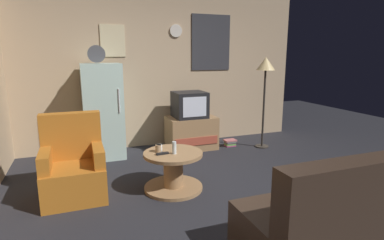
{
  "coord_description": "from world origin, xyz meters",
  "views": [
    {
      "loc": [
        -1.49,
        -2.99,
        1.64
      ],
      "look_at": [
        -0.03,
        0.9,
        0.75
      ],
      "focal_mm": 28.87,
      "sensor_mm": 36.0,
      "label": 1
    }
  ],
  "objects_px": {
    "crt_tv": "(190,105)",
    "standing_lamp": "(265,71)",
    "coffee_table": "(173,171)",
    "tv_stand": "(191,133)",
    "mug_ceramic_tan": "(158,148)",
    "fridge": "(103,111)",
    "mug_ceramic_white": "(159,148)",
    "armchair": "(74,168)",
    "wine_glass": "(174,148)",
    "book_stack": "(230,143)",
    "couch": "(347,218)",
    "remote_control": "(162,154)"
  },
  "relations": [
    {
      "from": "crt_tv",
      "to": "standing_lamp",
      "type": "distance_m",
      "value": 1.43
    },
    {
      "from": "tv_stand",
      "to": "crt_tv",
      "type": "relative_size",
      "value": 1.56
    },
    {
      "from": "wine_glass",
      "to": "fridge",
      "type": "bearing_deg",
      "value": 112.11
    },
    {
      "from": "coffee_table",
      "to": "standing_lamp",
      "type": "bearing_deg",
      "value": 29.47
    },
    {
      "from": "armchair",
      "to": "tv_stand",
      "type": "bearing_deg",
      "value": 33.17
    },
    {
      "from": "standing_lamp",
      "to": "mug_ceramic_white",
      "type": "relative_size",
      "value": 17.67
    },
    {
      "from": "armchair",
      "to": "book_stack",
      "type": "bearing_deg",
      "value": 23.54
    },
    {
      "from": "standing_lamp",
      "to": "coffee_table",
      "type": "height_order",
      "value": "standing_lamp"
    },
    {
      "from": "armchair",
      "to": "wine_glass",
      "type": "bearing_deg",
      "value": -14.59
    },
    {
      "from": "wine_glass",
      "to": "book_stack",
      "type": "height_order",
      "value": "wine_glass"
    },
    {
      "from": "coffee_table",
      "to": "mug_ceramic_white",
      "type": "distance_m",
      "value": 0.33
    },
    {
      "from": "crt_tv",
      "to": "tv_stand",
      "type": "bearing_deg",
      "value": 1.62
    },
    {
      "from": "remote_control",
      "to": "crt_tv",
      "type": "bearing_deg",
      "value": 55.28
    },
    {
      "from": "crt_tv",
      "to": "coffee_table",
      "type": "bearing_deg",
      "value": -116.95
    },
    {
      "from": "mug_ceramic_white",
      "to": "couch",
      "type": "height_order",
      "value": "couch"
    },
    {
      "from": "standing_lamp",
      "to": "mug_ceramic_tan",
      "type": "bearing_deg",
      "value": -153.93
    },
    {
      "from": "mug_ceramic_white",
      "to": "couch",
      "type": "xyz_separation_m",
      "value": [
        1.12,
        -1.78,
        -0.21
      ]
    },
    {
      "from": "standing_lamp",
      "to": "couch",
      "type": "bearing_deg",
      "value": -110.23
    },
    {
      "from": "standing_lamp",
      "to": "book_stack",
      "type": "bearing_deg",
      "value": 154.78
    },
    {
      "from": "armchair",
      "to": "book_stack",
      "type": "distance_m",
      "value": 2.9
    },
    {
      "from": "mug_ceramic_tan",
      "to": "tv_stand",
      "type": "bearing_deg",
      "value": 56.11
    },
    {
      "from": "coffee_table",
      "to": "book_stack",
      "type": "relative_size",
      "value": 3.41
    },
    {
      "from": "crt_tv",
      "to": "armchair",
      "type": "height_order",
      "value": "crt_tv"
    },
    {
      "from": "fridge",
      "to": "standing_lamp",
      "type": "relative_size",
      "value": 1.11
    },
    {
      "from": "crt_tv",
      "to": "armchair",
      "type": "distance_m",
      "value": 2.33
    },
    {
      "from": "tv_stand",
      "to": "crt_tv",
      "type": "height_order",
      "value": "crt_tv"
    },
    {
      "from": "mug_ceramic_white",
      "to": "mug_ceramic_tan",
      "type": "bearing_deg",
      "value": -148.34
    },
    {
      "from": "tv_stand",
      "to": "mug_ceramic_tan",
      "type": "relative_size",
      "value": 9.33
    },
    {
      "from": "coffee_table",
      "to": "mug_ceramic_tan",
      "type": "xyz_separation_m",
      "value": [
        -0.16,
        0.07,
        0.28
      ]
    },
    {
      "from": "remote_control",
      "to": "armchair",
      "type": "height_order",
      "value": "armchair"
    },
    {
      "from": "couch",
      "to": "mug_ceramic_tan",
      "type": "bearing_deg",
      "value": 122.52
    },
    {
      "from": "crt_tv",
      "to": "mug_ceramic_white",
      "type": "bearing_deg",
      "value": -122.77
    },
    {
      "from": "mug_ceramic_tan",
      "to": "couch",
      "type": "xyz_separation_m",
      "value": [
        1.13,
        -1.78,
        -0.21
      ]
    },
    {
      "from": "standing_lamp",
      "to": "couch",
      "type": "xyz_separation_m",
      "value": [
        -1.05,
        -2.84,
        -1.05
      ]
    },
    {
      "from": "remote_control",
      "to": "armchair",
      "type": "bearing_deg",
      "value": 160.76
    },
    {
      "from": "armchair",
      "to": "remote_control",
      "type": "bearing_deg",
      "value": -15.05
    },
    {
      "from": "standing_lamp",
      "to": "mug_ceramic_white",
      "type": "bearing_deg",
      "value": -153.96
    },
    {
      "from": "standing_lamp",
      "to": "mug_ceramic_tan",
      "type": "relative_size",
      "value": 17.67
    },
    {
      "from": "tv_stand",
      "to": "couch",
      "type": "relative_size",
      "value": 0.49
    },
    {
      "from": "couch",
      "to": "book_stack",
      "type": "bearing_deg",
      "value": 80.23
    },
    {
      "from": "wine_glass",
      "to": "armchair",
      "type": "bearing_deg",
      "value": 165.41
    },
    {
      "from": "fridge",
      "to": "remote_control",
      "type": "distance_m",
      "value": 1.73
    },
    {
      "from": "fridge",
      "to": "wine_glass",
      "type": "bearing_deg",
      "value": -67.89
    },
    {
      "from": "remote_control",
      "to": "standing_lamp",
      "type": "bearing_deg",
      "value": 24.36
    },
    {
      "from": "fridge",
      "to": "mug_ceramic_tan",
      "type": "bearing_deg",
      "value": -71.31
    },
    {
      "from": "coffee_table",
      "to": "book_stack",
      "type": "height_order",
      "value": "coffee_table"
    },
    {
      "from": "tv_stand",
      "to": "mug_ceramic_tan",
      "type": "bearing_deg",
      "value": -123.89
    },
    {
      "from": "standing_lamp",
      "to": "fridge",
      "type": "bearing_deg",
      "value": 170.61
    },
    {
      "from": "wine_glass",
      "to": "mug_ceramic_tan",
      "type": "height_order",
      "value": "wine_glass"
    },
    {
      "from": "standing_lamp",
      "to": "coffee_table",
      "type": "xyz_separation_m",
      "value": [
        -2.02,
        -1.14,
        -1.12
      ]
    }
  ]
}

